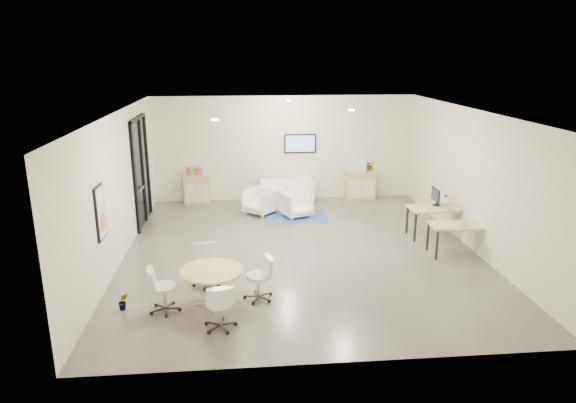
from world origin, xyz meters
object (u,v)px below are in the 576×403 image
Objects in this scene: sideboard_left at (197,189)px; sideboard_right at (360,185)px; round_table at (212,274)px; armchair_left at (260,200)px; armchair_right at (296,203)px; loveseat at (286,192)px; desk_rear at (439,210)px; desk_front at (460,228)px.

sideboard_right is at bearing -0.21° from sideboard_left.
round_table is at bearing -122.43° from sideboard_right.
sideboard_right is 7.98m from round_table.
armchair_left reaches higher than armchair_right.
sideboard_right is at bearing 15.14° from armchair_right.
desk_rear is at bearing -49.10° from loveseat.
desk_rear is 1.33× the size of round_table.
armchair_right is (0.15, -1.47, 0.06)m from loveseat.
armchair_right reaches higher than loveseat.
armchair_right reaches higher than round_table.
desk_front is at bearing -75.98° from sideboard_right.
sideboard_left is at bearing 128.68° from armchair_right.
loveseat is 2.15× the size of armchair_right.
armchair_left reaches higher than loveseat.
sideboard_left reaches higher than round_table.
desk_rear is 6.27m from round_table.
armchair_left is (-0.84, -1.11, 0.08)m from loveseat.
loveseat is 6.86m from round_table.
loveseat is 2.05× the size of armchair_left.
sideboard_right is 0.67× the size of desk_front.
loveseat is (2.72, -0.17, -0.11)m from sideboard_left.
armchair_right is 5.52m from round_table.
sideboard_left is 7.86m from desk_front.
armchair_right is 0.56× the size of desk_front.
armchair_right is (-2.20, -1.63, -0.07)m from sideboard_right.
sideboard_left is 0.53× the size of loveseat.
armchair_left is at bearing -34.34° from sideboard_left.
armchair_right is at bearing -143.42° from sideboard_right.
sideboard_right is 2.73m from armchair_right.
round_table is (-1.09, -5.47, 0.20)m from armchair_left.
sideboard_left is 2.73m from loveseat.
armchair_left is (1.87, -1.28, -0.03)m from sideboard_left.
sideboard_left is 1.14× the size of armchair_right.
round_table is at bearing -59.72° from armchair_left.
sideboard_left reaches higher than armchair_left.
desk_rear is (3.48, -3.42, 0.36)m from loveseat.
sideboard_right reaches higher than sideboard_left.
round_table is at bearing -153.86° from desk_rear.
armchair_right is at bearing 140.12° from desk_front.
desk_front is (4.37, -3.48, 0.22)m from armchair_left.
sideboard_left is at bearing 96.61° from round_table.
desk_rear reaches higher than round_table.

